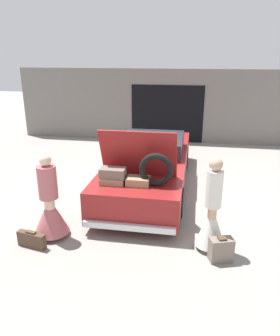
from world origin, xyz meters
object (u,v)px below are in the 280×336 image
Objects in this scene: car at (150,165)px; person_left at (50,208)px; suitcase_beside_left_person at (32,240)px; suitcase_beside_right_person at (221,249)px; person_right at (212,217)px.

person_left is (-1.50, -2.79, -0.02)m from car.
suitcase_beside_left_person is at bearing -13.30° from person_left.
car is 3.51m from suitcase_beside_right_person.
person_right is 3.89× the size of suitcase_beside_right_person.
car is 3.15× the size of person_right.
suitcase_beside_right_person is (0.17, -0.34, -0.42)m from person_right.
car reaches higher than person_left.
person_right is 0.56m from suitcase_beside_right_person.
person_right reaches higher than suitcase_beside_right_person.
person_right is 3.02× the size of suitcase_beside_left_person.
person_left is 3.21m from suitcase_beside_right_person.
suitcase_beside_right_person is (3.18, -0.27, -0.37)m from person_left.
person_right is 3.28m from suitcase_beside_left_person.
suitcase_beside_left_person is 3.38m from suitcase_beside_right_person.
car is at bearing 162.65° from person_left.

